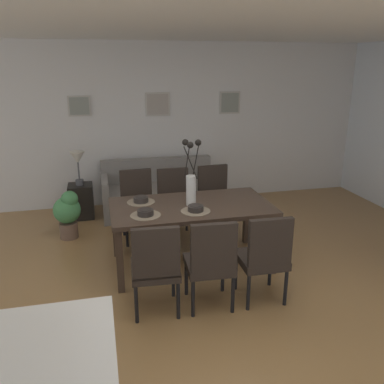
{
  "coord_description": "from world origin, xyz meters",
  "views": [
    {
      "loc": [
        -0.88,
        -3.27,
        2.25
      ],
      "look_at": [
        0.14,
        1.03,
        0.83
      ],
      "focal_mm": 37.24,
      "sensor_mm": 36.0,
      "label": 1
    }
  ],
  "objects_px": {
    "dining_chair_mid_right": "(215,196)",
    "bowl_far_left": "(196,208)",
    "centerpiece_vase": "(191,181)",
    "table_lamp": "(78,161)",
    "dining_chair_near_right": "(138,201)",
    "dining_chair_far_left": "(211,260)",
    "framed_picture_center": "(158,104)",
    "side_table": "(81,201)",
    "dining_chair_far_right": "(175,200)",
    "dining_chair_mid_left": "(265,254)",
    "dining_chair_near_left": "(156,265)",
    "potted_plant": "(68,212)",
    "framed_picture_left": "(79,106)",
    "dining_table": "(191,211)",
    "bowl_near_right": "(141,199)",
    "framed_picture_right": "(230,103)",
    "bowl_near_left": "(145,212)",
    "sofa": "(160,194)"
  },
  "relations": [
    {
      "from": "dining_chair_mid_right",
      "to": "bowl_far_left",
      "type": "height_order",
      "value": "dining_chair_mid_right"
    },
    {
      "from": "centerpiece_vase",
      "to": "bowl_far_left",
      "type": "distance_m",
      "value": 0.33
    },
    {
      "from": "bowl_far_left",
      "to": "table_lamp",
      "type": "height_order",
      "value": "table_lamp"
    },
    {
      "from": "dining_chair_near_right",
      "to": "dining_chair_mid_right",
      "type": "height_order",
      "value": "same"
    },
    {
      "from": "dining_chair_far_left",
      "to": "framed_picture_center",
      "type": "height_order",
      "value": "framed_picture_center"
    },
    {
      "from": "dining_chair_far_left",
      "to": "side_table",
      "type": "xyz_separation_m",
      "value": [
        -1.26,
        2.77,
        -0.25
      ]
    },
    {
      "from": "dining_chair_far_right",
      "to": "dining_chair_mid_left",
      "type": "distance_m",
      "value": 1.86
    },
    {
      "from": "dining_chair_near_left",
      "to": "bowl_far_left",
      "type": "distance_m",
      "value": 0.9
    },
    {
      "from": "dining_chair_far_left",
      "to": "dining_chair_mid_left",
      "type": "xyz_separation_m",
      "value": [
        0.53,
        -0.01,
        0.0
      ]
    },
    {
      "from": "dining_chair_near_left",
      "to": "dining_chair_far_right",
      "type": "height_order",
      "value": "same"
    },
    {
      "from": "dining_chair_near_right",
      "to": "potted_plant",
      "type": "xyz_separation_m",
      "value": [
        -0.92,
        0.19,
        -0.14
      ]
    },
    {
      "from": "framed_picture_left",
      "to": "dining_chair_far_left",
      "type": "bearing_deg",
      "value": -69.83
    },
    {
      "from": "dining_table",
      "to": "bowl_near_right",
      "type": "height_order",
      "value": "bowl_near_right"
    },
    {
      "from": "bowl_far_left",
      "to": "framed_picture_right",
      "type": "relative_size",
      "value": 0.47
    },
    {
      "from": "bowl_near_left",
      "to": "framed_picture_right",
      "type": "xyz_separation_m",
      "value": [
        1.75,
        2.56,
        0.86
      ]
    },
    {
      "from": "framed_picture_left",
      "to": "framed_picture_center",
      "type": "height_order",
      "value": "framed_picture_center"
    },
    {
      "from": "framed_picture_left",
      "to": "dining_chair_far_right",
      "type": "bearing_deg",
      "value": -51.13
    },
    {
      "from": "side_table",
      "to": "framed_picture_center",
      "type": "xyz_separation_m",
      "value": [
        1.28,
        0.48,
        1.38
      ]
    },
    {
      "from": "bowl_near_left",
      "to": "bowl_near_right",
      "type": "bearing_deg",
      "value": 90.0
    },
    {
      "from": "dining_chair_far_left",
      "to": "dining_chair_mid_left",
      "type": "height_order",
      "value": "same"
    },
    {
      "from": "dining_chair_far_left",
      "to": "sofa",
      "type": "height_order",
      "value": "dining_chair_far_left"
    },
    {
      "from": "dining_chair_far_right",
      "to": "potted_plant",
      "type": "height_order",
      "value": "dining_chair_far_right"
    },
    {
      "from": "potted_plant",
      "to": "dining_chair_near_right",
      "type": "bearing_deg",
      "value": -11.47
    },
    {
      "from": "dining_chair_near_left",
      "to": "side_table",
      "type": "height_order",
      "value": "dining_chair_near_left"
    },
    {
      "from": "bowl_near_right",
      "to": "table_lamp",
      "type": "bearing_deg",
      "value": 114.36
    },
    {
      "from": "bowl_near_right",
      "to": "dining_chair_mid_right",
      "type": "bearing_deg",
      "value": 32.28
    },
    {
      "from": "framed_picture_right",
      "to": "dining_chair_mid_left",
      "type": "bearing_deg",
      "value": -102.21
    },
    {
      "from": "framed_picture_left",
      "to": "bowl_far_left",
      "type": "bearing_deg",
      "value": -64.58
    },
    {
      "from": "dining_chair_near_left",
      "to": "side_table",
      "type": "bearing_deg",
      "value": 105.22
    },
    {
      "from": "framed_picture_left",
      "to": "framed_picture_right",
      "type": "xyz_separation_m",
      "value": [
        2.43,
        -0.0,
        0.0
      ]
    },
    {
      "from": "dining_chair_far_left",
      "to": "dining_chair_mid_left",
      "type": "distance_m",
      "value": 0.53
    },
    {
      "from": "dining_chair_mid_left",
      "to": "bowl_near_left",
      "type": "relative_size",
      "value": 5.41
    },
    {
      "from": "side_table",
      "to": "potted_plant",
      "type": "bearing_deg",
      "value": -101.0
    },
    {
      "from": "dining_chair_near_right",
      "to": "framed_picture_left",
      "type": "height_order",
      "value": "framed_picture_left"
    },
    {
      "from": "dining_chair_mid_left",
      "to": "potted_plant",
      "type": "bearing_deg",
      "value": 133.89
    },
    {
      "from": "dining_table",
      "to": "sofa",
      "type": "bearing_deg",
      "value": 92.36
    },
    {
      "from": "dining_table",
      "to": "dining_chair_far_right",
      "type": "distance_m",
      "value": 0.88
    },
    {
      "from": "dining_chair_near_left",
      "to": "dining_chair_mid_right",
      "type": "xyz_separation_m",
      "value": [
        1.09,
        1.79,
        0.0
      ]
    },
    {
      "from": "bowl_near_left",
      "to": "table_lamp",
      "type": "bearing_deg",
      "value": 109.73
    },
    {
      "from": "framed_picture_center",
      "to": "table_lamp",
      "type": "bearing_deg",
      "value": -159.59
    },
    {
      "from": "framed_picture_center",
      "to": "centerpiece_vase",
      "type": "bearing_deg",
      "value": -89.98
    },
    {
      "from": "dining_chair_far_left",
      "to": "bowl_near_right",
      "type": "relative_size",
      "value": 5.41
    },
    {
      "from": "sofa",
      "to": "framed_picture_center",
      "type": "relative_size",
      "value": 4.5
    },
    {
      "from": "dining_table",
      "to": "dining_chair_near_left",
      "type": "relative_size",
      "value": 1.96
    },
    {
      "from": "dining_table",
      "to": "bowl_near_left",
      "type": "height_order",
      "value": "bowl_near_left"
    },
    {
      "from": "potted_plant",
      "to": "sofa",
      "type": "bearing_deg",
      "value": 29.09
    },
    {
      "from": "bowl_near_left",
      "to": "side_table",
      "type": "xyz_separation_m",
      "value": [
        -0.74,
        2.08,
        -0.52
      ]
    },
    {
      "from": "dining_chair_near_left",
      "to": "dining_chair_near_right",
      "type": "relative_size",
      "value": 1.0
    },
    {
      "from": "sofa",
      "to": "dining_chair_near_right",
      "type": "bearing_deg",
      "value": -114.98
    },
    {
      "from": "bowl_near_left",
      "to": "framed_picture_center",
      "type": "height_order",
      "value": "framed_picture_center"
    }
  ]
}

